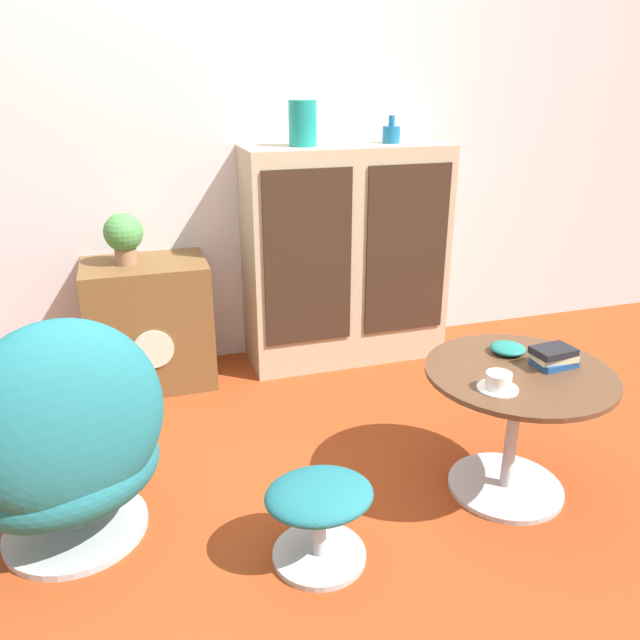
% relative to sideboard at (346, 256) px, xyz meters
% --- Properties ---
extents(ground_plane, '(12.00, 12.00, 0.00)m').
position_rel_sideboard_xyz_m(ground_plane, '(-0.60, -1.29, -0.56)').
color(ground_plane, '#9E3D19').
extents(wall_back, '(6.40, 0.06, 2.60)m').
position_rel_sideboard_xyz_m(wall_back, '(-0.60, 0.22, 0.74)').
color(wall_back, silver).
rests_on(wall_back, ground_plane).
extents(sideboard, '(1.03, 0.38, 1.12)m').
position_rel_sideboard_xyz_m(sideboard, '(0.00, 0.00, 0.00)').
color(sideboard, tan).
rests_on(sideboard, ground_plane).
extents(tv_console, '(0.58, 0.42, 0.62)m').
position_rel_sideboard_xyz_m(tv_console, '(-1.02, -0.01, -0.25)').
color(tv_console, brown).
rests_on(tv_console, ground_plane).
extents(egg_chair, '(0.75, 0.72, 0.81)m').
position_rel_sideboard_xyz_m(egg_chair, '(-1.33, -1.13, -0.20)').
color(egg_chair, '#B7B7BC').
rests_on(egg_chair, ground_plane).
extents(ottoman, '(0.34, 0.30, 0.28)m').
position_rel_sideboard_xyz_m(ottoman, '(-0.60, -1.45, -0.37)').
color(ottoman, '#B7B7BC').
rests_on(ottoman, ground_plane).
extents(coffee_table, '(0.65, 0.65, 0.49)m').
position_rel_sideboard_xyz_m(coffee_table, '(0.17, -1.32, -0.24)').
color(coffee_table, '#B7B7BC').
rests_on(coffee_table, ground_plane).
extents(vase_leftmost, '(0.13, 0.13, 0.21)m').
position_rel_sideboard_xyz_m(vase_leftmost, '(-0.22, 0.00, 0.67)').
color(vase_leftmost, teal).
rests_on(vase_leftmost, sideboard).
extents(vase_inner_left, '(0.09, 0.09, 0.13)m').
position_rel_sideboard_xyz_m(vase_inner_left, '(0.23, 0.00, 0.61)').
color(vase_inner_left, '#196699').
rests_on(vase_inner_left, sideboard).
extents(potted_plant, '(0.18, 0.18, 0.24)m').
position_rel_sideboard_xyz_m(potted_plant, '(-1.09, -0.01, 0.19)').
color(potted_plant, '#996B4C').
rests_on(potted_plant, tv_console).
extents(teacup, '(0.13, 0.13, 0.06)m').
position_rel_sideboard_xyz_m(teacup, '(0.02, -1.41, -0.05)').
color(teacup, white).
rests_on(teacup, coffee_table).
extents(book_stack, '(0.16, 0.11, 0.07)m').
position_rel_sideboard_xyz_m(book_stack, '(0.30, -1.32, -0.04)').
color(book_stack, '#1E478C').
rests_on(book_stack, coffee_table).
extents(bowl, '(0.13, 0.13, 0.04)m').
position_rel_sideboard_xyz_m(bowl, '(0.21, -1.18, -0.05)').
color(bowl, '#1E7A70').
rests_on(bowl, coffee_table).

